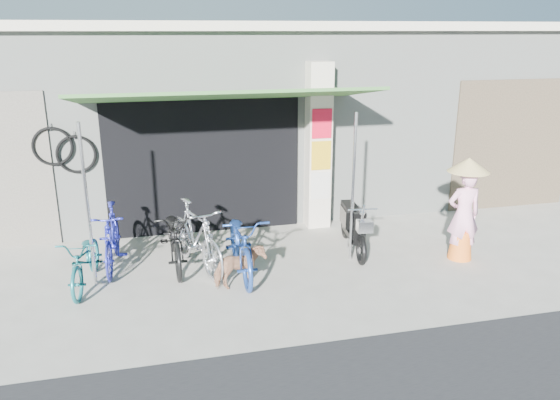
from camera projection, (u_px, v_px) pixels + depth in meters
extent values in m
plane|color=#A8A398|center=(310.00, 285.00, 7.86)|extent=(80.00, 80.00, 0.00)
cube|color=#9DA39B|center=(246.00, 113.00, 12.07)|extent=(12.00, 5.00, 3.50)
cube|color=beige|center=(244.00, 27.00, 11.52)|extent=(12.30, 5.30, 0.16)
cube|color=black|center=(204.00, 164.00, 9.61)|extent=(3.40, 0.06, 2.50)
cube|color=black|center=(206.00, 202.00, 9.83)|extent=(3.06, 0.04, 1.10)
torus|color=black|center=(76.00, 154.00, 9.02)|extent=(0.65, 0.05, 0.65)
cylinder|color=silver|center=(74.00, 135.00, 8.94)|extent=(0.02, 0.02, 0.12)
torus|color=black|center=(53.00, 146.00, 8.89)|extent=(0.65, 0.05, 0.65)
cylinder|color=silver|center=(50.00, 127.00, 8.82)|extent=(0.02, 0.02, 0.12)
cube|color=beige|center=(318.00, 146.00, 9.87)|extent=(0.42, 0.42, 3.00)
cube|color=red|center=(322.00, 124.00, 9.53)|extent=(0.36, 0.02, 0.52)
cube|color=gold|center=(321.00, 155.00, 9.70)|extent=(0.36, 0.02, 0.52)
cube|color=beige|center=(320.00, 186.00, 9.87)|extent=(0.36, 0.02, 0.50)
cube|color=#34642D|center=(226.00, 95.00, 8.42)|extent=(4.60, 1.88, 0.35)
cylinder|color=silver|center=(87.00, 207.00, 7.53)|extent=(0.05, 0.05, 2.36)
cylinder|color=silver|center=(353.00, 189.00, 8.40)|extent=(0.05, 0.05, 2.36)
cube|color=brown|center=(512.00, 145.00, 10.98)|extent=(2.60, 0.06, 2.60)
imported|color=#176369|center=(86.00, 260.00, 7.73)|extent=(0.72, 1.57, 0.80)
imported|color=#21259A|center=(112.00, 238.00, 8.31)|extent=(0.55, 1.65, 0.98)
imported|color=black|center=(175.00, 237.00, 8.40)|extent=(0.68, 1.81, 0.94)
imported|color=silver|center=(196.00, 236.00, 8.24)|extent=(1.07, 1.84, 1.07)
imported|color=navy|center=(241.00, 243.00, 8.12)|extent=(0.67, 1.88, 0.98)
imported|color=tan|center=(240.00, 267.00, 7.72)|extent=(0.78, 0.49, 0.61)
torus|color=black|center=(361.00, 251.00, 8.49)|extent=(0.14, 0.47, 0.47)
torus|color=black|center=(345.00, 225.00, 9.58)|extent=(0.14, 0.47, 0.47)
cube|color=black|center=(353.00, 234.00, 9.01)|extent=(0.30, 0.85, 0.09)
cube|color=black|center=(349.00, 216.00, 9.25)|extent=(0.29, 0.51, 0.30)
cube|color=black|center=(350.00, 206.00, 9.19)|extent=(0.27, 0.51, 0.08)
cube|color=black|center=(359.00, 228.00, 8.56)|extent=(0.20, 0.11, 0.49)
cylinder|color=silver|center=(363.00, 210.00, 8.32)|extent=(0.46, 0.09, 0.03)
cube|color=silver|center=(365.00, 226.00, 8.23)|extent=(0.25, 0.21, 0.18)
imported|color=#F3A3C7|center=(464.00, 215.00, 8.58)|extent=(0.57, 0.40, 1.47)
cone|color=orange|center=(460.00, 245.00, 8.73)|extent=(0.38, 0.38, 0.46)
cone|color=#D6BA73|center=(469.00, 165.00, 8.34)|extent=(0.64, 0.64, 0.22)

